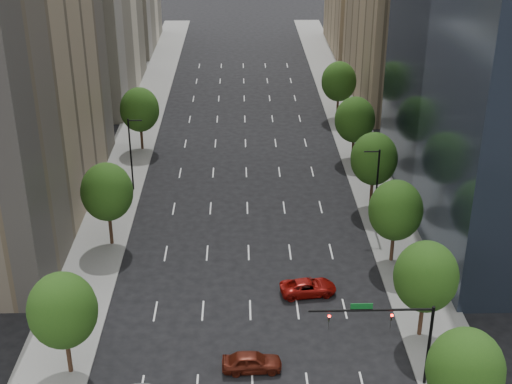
{
  "coord_description": "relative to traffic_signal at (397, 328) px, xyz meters",
  "views": [
    {
      "loc": [
        -0.73,
        -12.14,
        36.28
      ],
      "look_at": [
        0.68,
        47.35,
        8.0
      ],
      "focal_mm": 50.04,
      "sensor_mm": 36.0,
      "label": 1
    }
  ],
  "objects": [
    {
      "name": "streetlight_ln",
      "position": [
        -23.96,
        35.0,
        -0.33
      ],
      "size": [
        1.7,
        0.2,
        9.0
      ],
      "color": "black",
      "rests_on": "ground"
    },
    {
      "name": "tree_right_5",
      "position": [
        3.47,
        60.0,
        0.58
      ],
      "size": [
        5.2,
        5.2,
        8.75
      ],
      "color": "#382316",
      "rests_on": "ground"
    },
    {
      "name": "tree_right_3",
      "position": [
        3.47,
        30.0,
        0.72
      ],
      "size": [
        5.2,
        5.2,
        8.89
      ],
      "color": "#382316",
      "rests_on": "ground"
    },
    {
      "name": "sidewalk_right",
      "position": [
        4.97,
        30.0,
        -5.1
      ],
      "size": [
        6.0,
        200.0,
        0.15
      ],
      "primitive_type": "cube",
      "color": "slate",
      "rests_on": "ground"
    },
    {
      "name": "filler_left",
      "position": [
        -35.53,
        106.0,
        3.83
      ],
      "size": [
        14.0,
        26.0,
        18.0
      ],
      "primitive_type": "cube",
      "color": "beige",
      "rests_on": "ground"
    },
    {
      "name": "tree_right_0",
      "position": [
        3.47,
        -5.0,
        0.22
      ],
      "size": [
        5.2,
        5.2,
        8.39
      ],
      "color": "#382316",
      "rests_on": "ground"
    },
    {
      "name": "tree_right_2",
      "position": [
        3.47,
        18.0,
        0.43
      ],
      "size": [
        5.2,
        5.2,
        8.61
      ],
      "color": "#382316",
      "rests_on": "ground"
    },
    {
      "name": "tree_right_4",
      "position": [
        3.47,
        44.0,
        0.29
      ],
      "size": [
        5.2,
        5.2,
        8.46
      ],
      "color": "#382316",
      "rests_on": "ground"
    },
    {
      "name": "filler_right",
      "position": [
        14.47,
        103.0,
        2.83
      ],
      "size": [
        14.0,
        26.0,
        16.0
      ],
      "primitive_type": "cube",
      "color": "#8C7759",
      "rests_on": "ground"
    },
    {
      "name": "sidewalk_left",
      "position": [
        -26.03,
        30.0,
        -5.1
      ],
      "size": [
        6.0,
        200.0,
        0.15
      ],
      "primitive_type": "cube",
      "color": "slate",
      "rests_on": "ground"
    },
    {
      "name": "car_red_far",
      "position": [
        -5.22,
        12.46,
        -4.46
      ],
      "size": [
        5.38,
        3.04,
        1.42
      ],
      "primitive_type": "imported",
      "rotation": [
        0.0,
        0.0,
        1.71
      ],
      "color": "maroon",
      "rests_on": "ground"
    },
    {
      "name": "streetlight_rn",
      "position": [
        2.91,
        25.0,
        -0.33
      ],
      "size": [
        1.7,
        0.2,
        9.0
      ],
      "color": "black",
      "rests_on": "ground"
    },
    {
      "name": "traffic_signal",
      "position": [
        0.0,
        0.0,
        0.0
      ],
      "size": [
        9.12,
        0.4,
        7.38
      ],
      "color": "black",
      "rests_on": "ground"
    },
    {
      "name": "tree_left_2",
      "position": [
        -24.53,
        48.0,
        0.5
      ],
      "size": [
        5.2,
        5.2,
        8.68
      ],
      "color": "#382316",
      "rests_on": "ground"
    },
    {
      "name": "parking_tan_right",
      "position": [
        14.47,
        70.0,
        9.83
      ],
      "size": [
        14.0,
        30.0,
        30.0
      ],
      "primitive_type": "cube",
      "color": "#8C7759",
      "rests_on": "ground"
    },
    {
      "name": "tree_left_1",
      "position": [
        -24.53,
        22.0,
        0.79
      ],
      "size": [
        5.2,
        5.2,
        8.97
      ],
      "color": "#382316",
      "rests_on": "ground"
    },
    {
      "name": "tree_left_0",
      "position": [
        -24.53,
        2.0,
        0.58
      ],
      "size": [
        5.2,
        5.2,
        8.75
      ],
      "color": "#382316",
      "rests_on": "ground"
    },
    {
      "name": "car_maroon",
      "position": [
        -10.53,
        1.95,
        -4.38
      ],
      "size": [
        4.69,
        2.01,
        1.58
      ],
      "primitive_type": "imported",
      "rotation": [
        0.0,
        0.0,
        1.6
      ],
      "color": "#51180D",
      "rests_on": "ground"
    },
    {
      "name": "tree_right_1",
      "position": [
        3.47,
        6.0,
        0.58
      ],
      "size": [
        5.2,
        5.2,
        8.75
      ],
      "color": "#382316",
      "rests_on": "ground"
    }
  ]
}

